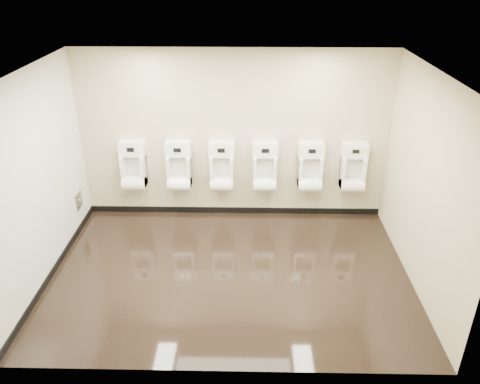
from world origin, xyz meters
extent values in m
cube|color=black|center=(0.00, 0.00, 0.00)|extent=(5.00, 3.50, 0.00)
cube|color=white|center=(0.00, 0.00, 2.80)|extent=(5.00, 3.50, 0.00)
cube|color=#BFB48F|center=(0.00, 1.75, 1.40)|extent=(5.00, 0.02, 2.80)
cube|color=#BFB48F|center=(0.00, -1.75, 1.40)|extent=(5.00, 0.02, 2.80)
cube|color=#BFB48F|center=(-2.50, 0.00, 1.40)|extent=(0.02, 3.50, 2.80)
cube|color=#BFB48F|center=(2.50, 0.00, 1.40)|extent=(0.02, 3.50, 2.80)
cube|color=white|center=(-2.50, 0.00, 1.40)|extent=(0.01, 3.50, 2.80)
cube|color=black|center=(0.00, 1.74, 0.05)|extent=(5.00, 0.02, 0.10)
cube|color=black|center=(-2.49, 0.00, 0.05)|extent=(0.02, 3.50, 0.10)
cube|color=#9E9EA3|center=(-2.48, 1.20, 0.50)|extent=(0.03, 0.25, 0.25)
cylinder|color=silver|center=(-2.46, 1.20, 0.50)|extent=(0.02, 0.04, 0.04)
cube|color=white|center=(-1.65, 1.61, 0.84)|extent=(0.38, 0.27, 0.53)
cube|color=silver|center=(-1.65, 1.70, 0.88)|extent=(0.28, 0.01, 0.41)
cylinder|color=white|center=(-1.65, 1.54, 0.65)|extent=(0.38, 0.23, 0.23)
cube|color=white|center=(-1.65, 1.65, 1.22)|extent=(0.42, 0.20, 0.23)
cube|color=black|center=(-1.65, 1.55, 1.24)|extent=(0.10, 0.01, 0.06)
cube|color=silver|center=(-1.65, 1.55, 1.24)|extent=(0.13, 0.01, 0.08)
cylinder|color=silver|center=(-1.43, 1.65, 1.22)|extent=(0.01, 0.03, 0.03)
cube|color=white|center=(-0.89, 1.61, 0.84)|extent=(0.38, 0.27, 0.53)
cube|color=silver|center=(-0.89, 1.70, 0.88)|extent=(0.28, 0.01, 0.41)
cylinder|color=white|center=(-0.89, 1.54, 0.65)|extent=(0.38, 0.23, 0.23)
cube|color=white|center=(-0.89, 1.65, 1.22)|extent=(0.42, 0.20, 0.23)
cube|color=black|center=(-0.89, 1.55, 1.24)|extent=(0.10, 0.01, 0.06)
cube|color=silver|center=(-0.89, 1.55, 1.24)|extent=(0.13, 0.01, 0.08)
cylinder|color=silver|center=(-0.68, 1.65, 1.22)|extent=(0.01, 0.03, 0.03)
cube|color=white|center=(-0.19, 1.61, 0.84)|extent=(0.38, 0.27, 0.53)
cube|color=silver|center=(-0.19, 1.70, 0.88)|extent=(0.28, 0.01, 0.41)
cylinder|color=white|center=(-0.19, 1.54, 0.65)|extent=(0.38, 0.23, 0.23)
cube|color=white|center=(-0.19, 1.65, 1.22)|extent=(0.42, 0.20, 0.23)
cube|color=black|center=(-0.19, 1.55, 1.24)|extent=(0.10, 0.01, 0.06)
cube|color=silver|center=(-0.19, 1.55, 1.24)|extent=(0.13, 0.01, 0.08)
cylinder|color=silver|center=(0.02, 1.65, 1.22)|extent=(0.01, 0.03, 0.03)
cube|color=white|center=(0.51, 1.61, 0.84)|extent=(0.38, 0.27, 0.53)
cube|color=silver|center=(0.51, 1.70, 0.88)|extent=(0.28, 0.01, 0.41)
cylinder|color=white|center=(0.51, 1.54, 0.65)|extent=(0.38, 0.23, 0.23)
cube|color=white|center=(0.51, 1.65, 1.22)|extent=(0.42, 0.20, 0.23)
cube|color=black|center=(0.51, 1.55, 1.24)|extent=(0.10, 0.01, 0.06)
cube|color=silver|center=(0.51, 1.55, 1.24)|extent=(0.13, 0.01, 0.08)
cylinder|color=silver|center=(0.73, 1.65, 1.22)|extent=(0.01, 0.03, 0.03)
cube|color=white|center=(1.25, 1.61, 0.84)|extent=(0.38, 0.27, 0.53)
cube|color=silver|center=(1.25, 1.70, 0.88)|extent=(0.28, 0.01, 0.41)
cylinder|color=white|center=(1.25, 1.54, 0.65)|extent=(0.38, 0.23, 0.23)
cube|color=white|center=(1.25, 1.65, 1.22)|extent=(0.42, 0.20, 0.23)
cube|color=black|center=(1.25, 1.55, 1.24)|extent=(0.10, 0.01, 0.06)
cube|color=silver|center=(1.25, 1.55, 1.24)|extent=(0.13, 0.01, 0.08)
cylinder|color=silver|center=(1.47, 1.65, 1.22)|extent=(0.01, 0.03, 0.03)
cube|color=white|center=(1.95, 1.61, 0.84)|extent=(0.38, 0.27, 0.53)
cube|color=silver|center=(1.95, 1.70, 0.88)|extent=(0.28, 0.01, 0.41)
cylinder|color=white|center=(1.95, 1.54, 0.65)|extent=(0.38, 0.23, 0.23)
cube|color=white|center=(1.95, 1.65, 1.22)|extent=(0.42, 0.20, 0.23)
cube|color=black|center=(1.95, 1.55, 1.24)|extent=(0.10, 0.01, 0.06)
cube|color=silver|center=(1.95, 1.55, 1.24)|extent=(0.13, 0.01, 0.08)
cylinder|color=silver|center=(2.16, 1.65, 1.22)|extent=(0.01, 0.03, 0.03)
camera|label=1|loc=(0.25, -5.37, 4.01)|focal=35.00mm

